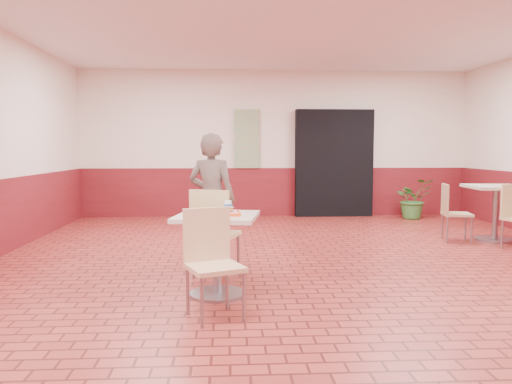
{
  "coord_description": "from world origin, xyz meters",
  "views": [
    {
      "loc": [
        -1.01,
        -5.32,
        1.4
      ],
      "look_at": [
        -0.71,
        -0.14,
        0.95
      ],
      "focal_mm": 35.0,
      "sensor_mm": 36.0,
      "label": 1
    }
  ],
  "objects": [
    {
      "name": "promo_poster",
      "position": [
        -0.6,
        4.94,
        1.6
      ],
      "size": [
        0.5,
        0.03,
        1.2
      ],
      "primitive_type": "cube",
      "color": "gray",
      "rests_on": "wainscot_band"
    },
    {
      "name": "room_shell",
      "position": [
        0.0,
        0.0,
        1.5
      ],
      "size": [
        8.01,
        10.01,
        3.01
      ],
      "color": "maroon",
      "rests_on": "ground"
    },
    {
      "name": "customer",
      "position": [
        -1.19,
        0.62,
        0.8
      ],
      "size": [
        0.68,
        0.56,
        1.59
      ],
      "primitive_type": "imported",
      "rotation": [
        0.0,
        0.0,
        2.79
      ],
      "color": "#64574E",
      "rests_on": "ground"
    },
    {
      "name": "main_table",
      "position": [
        -1.11,
        -0.64,
        0.53
      ],
      "size": [
        0.74,
        0.74,
        0.78
      ],
      "rotation": [
        0.0,
        0.0,
        -0.17
      ],
      "color": "beige",
      "rests_on": "ground"
    },
    {
      "name": "second_table",
      "position": [
        3.07,
        1.99,
        0.57
      ],
      "size": [
        0.8,
        0.8,
        0.84
      ],
      "rotation": [
        0.0,
        0.0,
        -0.07
      ],
      "color": "beige",
      "rests_on": "ground"
    },
    {
      "name": "corridor_doorway",
      "position": [
        1.2,
        4.88,
        1.1
      ],
      "size": [
        1.6,
        0.22,
        2.2
      ],
      "primitive_type": "cube",
      "color": "black",
      "rests_on": "ground"
    },
    {
      "name": "potted_plant",
      "position": [
        2.71,
        4.4,
        0.4
      ],
      "size": [
        0.86,
        0.79,
        0.81
      ],
      "primitive_type": "imported",
      "rotation": [
        0.0,
        0.0,
        0.24
      ],
      "color": "#36742E",
      "rests_on": "ground"
    },
    {
      "name": "serving_tray",
      "position": [
        -1.11,
        -0.64,
        0.8
      ],
      "size": [
        0.43,
        0.33,
        0.03
      ],
      "rotation": [
        0.0,
        0.0,
        0.05
      ],
      "color": "#EA4711",
      "rests_on": "main_table"
    },
    {
      "name": "wainscot_band",
      "position": [
        0.0,
        0.0,
        0.5
      ],
      "size": [
        8.0,
        10.0,
        1.0
      ],
      "color": "maroon",
      "rests_on": "ground"
    },
    {
      "name": "chair_second_left",
      "position": [
        2.4,
        1.99,
        0.48
      ],
      "size": [
        0.47,
        0.47,
        0.87
      ],
      "rotation": [
        0.0,
        0.0,
        1.36
      ],
      "color": "tan",
      "rests_on": "ground"
    },
    {
      "name": "chair_main_front",
      "position": [
        -1.14,
        -1.21,
        0.5
      ],
      "size": [
        0.54,
        0.54,
        0.9
      ],
      "rotation": [
        0.0,
        0.0,
        0.39
      ],
      "color": "#E2B588",
      "rests_on": "ground"
    },
    {
      "name": "paper_cup",
      "position": [
        -1.01,
        -0.55,
        0.86
      ],
      "size": [
        0.08,
        0.08,
        0.09
      ],
      "rotation": [
        0.0,
        0.0,
        -0.31
      ],
      "color": "white",
      "rests_on": "serving_tray"
    },
    {
      "name": "chair_main_back",
      "position": [
        -1.16,
        0.06,
        0.54
      ],
      "size": [
        0.57,
        0.57,
        0.97
      ],
      "rotation": [
        0.0,
        0.0,
        2.79
      ],
      "color": "#DCCF84",
      "rests_on": "ground"
    },
    {
      "name": "long_john_donut",
      "position": [
        -1.03,
        -0.68,
        0.83
      ],
      "size": [
        0.17,
        0.13,
        0.05
      ],
      "rotation": [
        0.0,
        0.0,
        0.4
      ],
      "color": "#D06E3C",
      "rests_on": "serving_tray"
    },
    {
      "name": "ring_donut",
      "position": [
        -1.25,
        -0.6,
        0.83
      ],
      "size": [
        0.12,
        0.12,
        0.03
      ],
      "primitive_type": "torus",
      "rotation": [
        0.0,
        0.0,
        0.11
      ],
      "color": "#BF7645",
      "rests_on": "serving_tray"
    }
  ]
}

